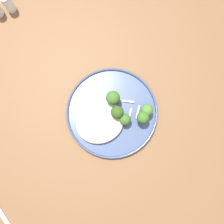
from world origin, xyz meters
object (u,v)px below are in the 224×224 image
at_px(seared_scallop_on_noodles, 107,123).
at_px(dinner_plate, 112,113).
at_px(seared_scallop_right_edge, 93,118).
at_px(salt_shaker, 8,3).
at_px(broccoli_floret_rear_charred, 117,112).
at_px(broccoli_floret_small_sprig, 125,119).
at_px(seared_scallop_half_hidden, 100,124).
at_px(dinner_fork, 0,211).
at_px(seared_scallop_rear_pale, 93,126).
at_px(broccoli_floret_center_pile, 147,110).
at_px(seared_scallop_center_golden, 102,114).
at_px(broccoli_floret_tall_stalk, 113,98).
at_px(seared_scallop_left_edge, 107,108).
at_px(broccoli_floret_left_leaning, 143,118).

bearing_deg(seared_scallop_on_noodles, dinner_plate, -134.14).
relative_size(seared_scallop_right_edge, salt_shaker, 0.34).
relative_size(broccoli_floret_rear_charred, broccoli_floret_small_sprig, 1.30).
height_order(seared_scallop_half_hidden, salt_shaker, salt_shaker).
relative_size(broccoli_floret_rear_charred, dinner_fork, 0.34).
height_order(seared_scallop_rear_pale, broccoli_floret_center_pile, broccoli_floret_center_pile).
height_order(seared_scallop_center_golden, seared_scallop_rear_pale, same).
bearing_deg(broccoli_floret_tall_stalk, broccoli_floret_rear_charred, 84.75).
xyz_separation_m(seared_scallop_on_noodles, seared_scallop_left_edge, (-0.02, -0.04, 0.00)).
distance_m(seared_scallop_center_golden, seared_scallop_rear_pale, 0.04).
height_order(broccoli_floret_left_leaning, salt_shaker, broccoli_floret_left_leaning).
relative_size(seared_scallop_half_hidden, broccoli_floret_left_leaning, 0.51).
xyz_separation_m(seared_scallop_left_edge, broccoli_floret_rear_charred, (-0.02, 0.03, 0.03)).
distance_m(seared_scallop_half_hidden, seared_scallop_center_golden, 0.03).
bearing_deg(dinner_plate, salt_shaker, -67.45).
xyz_separation_m(seared_scallop_center_golden, broccoli_floret_center_pile, (-0.13, 0.04, 0.02)).
distance_m(seared_scallop_right_edge, broccoli_floret_left_leaning, 0.15).
distance_m(dinner_plate, seared_scallop_right_edge, 0.06).
bearing_deg(seared_scallop_half_hidden, dinner_fork, 20.30).
relative_size(broccoli_floret_tall_stalk, broccoli_floret_left_leaning, 1.02).
relative_size(seared_scallop_half_hidden, broccoli_floret_small_sprig, 0.65).
height_order(seared_scallop_half_hidden, broccoli_floret_tall_stalk, broccoli_floret_tall_stalk).
height_order(seared_scallop_left_edge, seared_scallop_center_golden, seared_scallop_left_edge).
height_order(seared_scallop_half_hidden, broccoli_floret_center_pile, broccoli_floret_center_pile).
distance_m(seared_scallop_rear_pale, broccoli_floret_tall_stalk, 0.11).
height_order(seared_scallop_half_hidden, broccoli_floret_small_sprig, broccoli_floret_small_sprig).
xyz_separation_m(dinner_fork, salt_shaker, (-0.23, -0.62, 0.03)).
distance_m(broccoli_floret_center_pile, broccoli_floret_small_sprig, 0.07).
distance_m(seared_scallop_right_edge, broccoli_floret_rear_charred, 0.08).
xyz_separation_m(broccoli_floret_center_pile, broccoli_floret_small_sprig, (0.07, 0.00, -0.00)).
xyz_separation_m(seared_scallop_rear_pale, broccoli_floret_rear_charred, (-0.08, -0.01, 0.03)).
xyz_separation_m(seared_scallop_left_edge, broccoli_floret_tall_stalk, (-0.03, -0.02, 0.03)).
bearing_deg(seared_scallop_left_edge, seared_scallop_half_hidden, 44.00).
xyz_separation_m(seared_scallop_half_hidden, broccoli_floret_small_sprig, (-0.08, 0.02, 0.02)).
relative_size(broccoli_floret_left_leaning, dinner_fork, 0.33).
bearing_deg(seared_scallop_left_edge, seared_scallop_center_golden, 26.86).
bearing_deg(broccoli_floret_center_pile, broccoli_floret_left_leaning, 39.28).
xyz_separation_m(seared_scallop_half_hidden, broccoli_floret_center_pile, (-0.15, 0.02, 0.02)).
height_order(seared_scallop_on_noodles, broccoli_floret_rear_charred, broccoli_floret_rear_charred).
bearing_deg(salt_shaker, broccoli_floret_tall_stalk, 116.04).
bearing_deg(broccoli_floret_rear_charred, broccoli_floret_small_sprig, 118.66).
distance_m(dinner_plate, seared_scallop_rear_pale, 0.07).
xyz_separation_m(seared_scallop_on_noodles, seared_scallop_right_edge, (0.04, -0.03, 0.00)).
height_order(broccoli_floret_tall_stalk, salt_shaker, broccoli_floret_tall_stalk).
xyz_separation_m(dinner_plate, seared_scallop_rear_pale, (0.07, 0.02, 0.01)).
distance_m(seared_scallop_half_hidden, seared_scallop_right_edge, 0.03).
bearing_deg(seared_scallop_half_hidden, broccoli_floret_rear_charred, -170.61).
bearing_deg(seared_scallop_right_edge, broccoli_floret_center_pile, 165.88).
bearing_deg(seared_scallop_left_edge, seared_scallop_rear_pale, 30.79).
bearing_deg(broccoli_floret_tall_stalk, broccoli_floret_small_sprig, 98.47).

